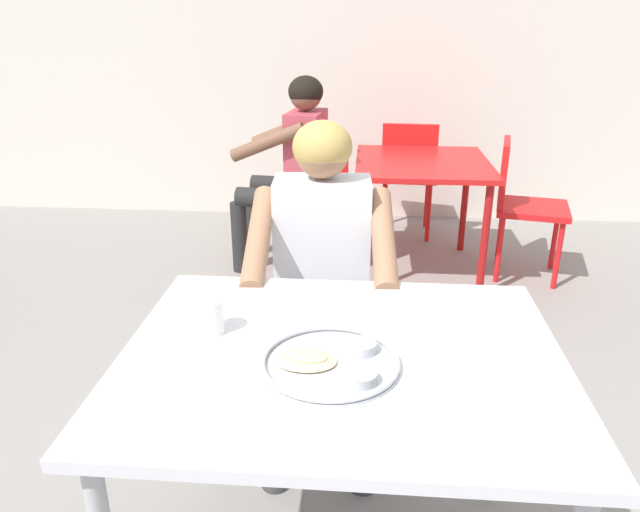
% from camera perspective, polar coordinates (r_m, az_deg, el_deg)
% --- Properties ---
extents(table_foreground, '(1.07, 0.85, 0.75)m').
position_cam_1_polar(table_foreground, '(1.50, 2.05, -11.81)').
color(table_foreground, silver).
rests_on(table_foreground, ground).
extents(thali_tray, '(0.33, 0.33, 0.03)m').
position_cam_1_polar(thali_tray, '(1.40, 1.11, -10.22)').
color(thali_tray, '#B7BABF').
rests_on(thali_tray, table_foreground).
extents(drinking_cup, '(0.07, 0.07, 0.09)m').
position_cam_1_polar(drinking_cup, '(1.55, -10.53, -5.64)').
color(drinking_cup, white).
rests_on(drinking_cup, table_foreground).
extents(chair_foreground, '(0.41, 0.42, 0.83)m').
position_cam_1_polar(chair_foreground, '(2.37, 0.35, -3.69)').
color(chair_foreground, silver).
rests_on(chair_foreground, ground).
extents(diner_foreground, '(0.51, 0.57, 1.19)m').
position_cam_1_polar(diner_foreground, '(2.08, 0.15, -0.67)').
color(diner_foreground, '#3C3C3C').
rests_on(diner_foreground, ground).
extents(table_background_red, '(0.79, 0.89, 0.71)m').
position_cam_1_polar(table_background_red, '(3.67, 9.74, 7.71)').
color(table_background_red, red).
rests_on(table_background_red, ground).
extents(chair_red_left, '(0.49, 0.47, 0.86)m').
position_cam_1_polar(chair_red_left, '(3.68, 0.20, 5.99)').
color(chair_red_left, red).
rests_on(chair_red_left, ground).
extents(chair_red_right, '(0.49, 0.47, 0.84)m').
position_cam_1_polar(chair_red_right, '(3.79, 18.70, 5.23)').
color(chair_red_right, red).
rests_on(chair_red_right, ground).
extents(chair_red_far, '(0.42, 0.43, 0.84)m').
position_cam_1_polar(chair_red_far, '(4.31, 8.47, 8.14)').
color(chair_red_far, red).
rests_on(chair_red_far, ground).
extents(patron_background, '(0.59, 0.54, 1.20)m').
position_cam_1_polar(patron_background, '(3.67, -2.75, 9.48)').
color(patron_background, '#252525').
rests_on(patron_background, ground).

